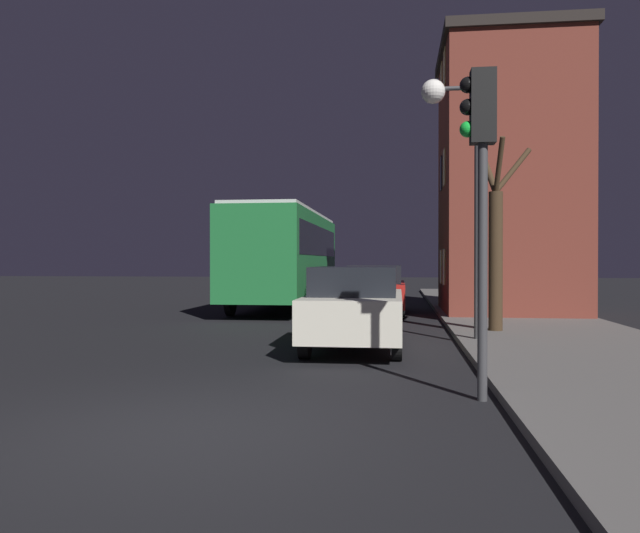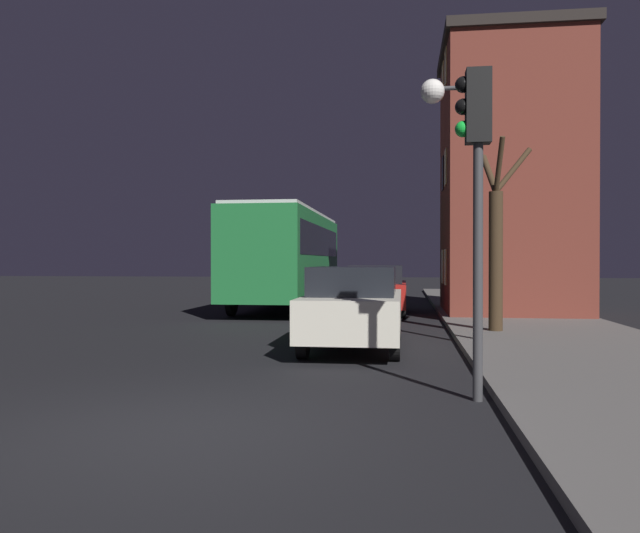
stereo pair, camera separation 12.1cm
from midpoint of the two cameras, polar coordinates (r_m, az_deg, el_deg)
The scene contains 8 objects.
ground_plane at distance 6.61m, azimuth -12.99°, elevation -14.47°, with size 120.00×120.00×0.00m, color black.
brick_building at distance 20.67m, azimuth 16.62°, elevation 7.84°, with size 4.25×5.00×8.43m.
streetlamp at distance 13.22m, azimuth 11.85°, elevation 10.90°, with size 1.22×0.50×5.30m.
traffic_light at distance 7.92m, azimuth 13.99°, elevation 9.19°, with size 0.43×0.24×4.04m.
bare_tree at distance 14.76m, azimuth 15.59°, elevation 1.91°, with size 1.15×1.59×4.32m.
bus at distance 22.60m, azimuth -3.26°, elevation 1.40°, with size 2.50×10.38×3.45m.
car_near_lane at distance 12.15m, azimuth 3.01°, elevation -3.63°, with size 1.77×4.39×1.60m.
car_mid_lane at distance 20.16m, azimuth 4.92°, elevation -2.06°, with size 1.86×4.62×1.57m.
Camera 1 is at (2.15, -6.01, 1.71)m, focal length 35.00 mm.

